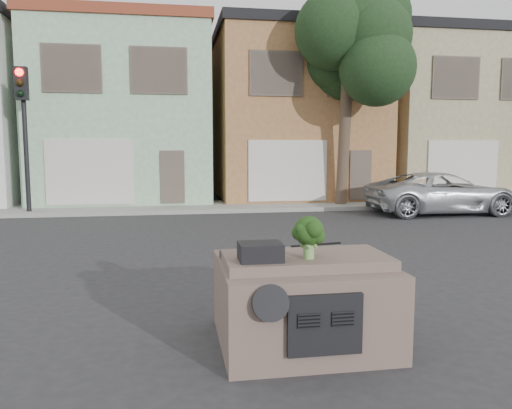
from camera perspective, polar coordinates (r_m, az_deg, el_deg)
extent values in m
plane|color=#303033|center=(9.17, 0.44, -8.46)|extent=(120.00, 120.00, 0.00)
cube|color=gray|center=(19.42, -4.90, -0.25)|extent=(40.00, 3.00, 0.15)
cube|color=#9CC79E|center=(23.35, -14.52, 9.81)|extent=(7.20, 8.20, 7.55)
cube|color=#A57144|center=(23.91, 3.97, 9.92)|extent=(7.20, 8.20, 7.55)
cube|color=tan|center=(26.66, 20.06, 9.20)|extent=(7.20, 8.20, 7.55)
imported|color=silver|center=(19.07, 20.44, -0.99)|extent=(5.37, 2.54, 1.48)
cube|color=black|center=(18.89, -24.91, 6.50)|extent=(0.40, 0.40, 5.10)
cube|color=#1B3418|center=(19.72, 10.11, 11.93)|extent=(4.40, 4.00, 8.50)
cube|color=brown|center=(6.19, 5.30, -10.53)|extent=(2.00, 1.80, 1.12)
cube|color=black|center=(5.57, 0.50, -5.42)|extent=(0.48, 0.38, 0.20)
cube|color=black|center=(6.48, 6.90, -4.57)|extent=(0.69, 0.15, 0.02)
cube|color=#183410|center=(5.68, 6.06, -3.69)|extent=(0.54, 0.54, 0.50)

